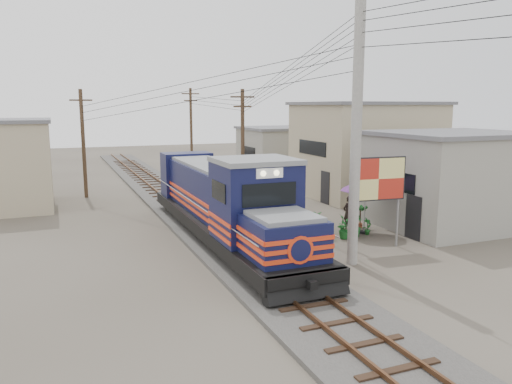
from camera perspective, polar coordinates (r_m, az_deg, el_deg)
name	(u,v)px	position (r m, az deg, el deg)	size (l,w,h in m)	color
ground	(262,271)	(18.45, 0.74, -9.00)	(120.00, 120.00, 0.00)	#473F35
ballast	(192,214)	(27.59, -7.35, -2.53)	(3.60, 70.00, 0.16)	#595651
track	(192,211)	(27.55, -7.36, -2.17)	(1.15, 70.00, 0.12)	#51331E
locomotive	(225,204)	(21.91, -3.62, -1.34)	(2.91, 15.83, 3.92)	black
utility_pole_main	(356,132)	(18.70, 11.39, 6.72)	(0.40, 0.40, 10.00)	#9E9B93
wooden_pole_mid	(243,142)	(32.22, -1.54, 5.79)	(1.60, 0.24, 7.00)	#4C3826
wooden_pole_far	(191,128)	(45.63, -7.42, 7.23)	(1.60, 0.24, 7.50)	#4C3826
wooden_pole_left	(83,141)	(34.21, -19.14, 5.49)	(1.60, 0.24, 7.00)	#4C3826
power_lines	(194,73)	(25.51, -7.15, 13.38)	(9.65, 19.00, 3.30)	black
shophouse_front	(452,179)	(26.67, 21.47, 1.41)	(7.35, 6.30, 4.70)	gray
shophouse_mid	(365,149)	(34.19, 12.38, 4.84)	(8.40, 7.35, 6.20)	tan
shophouse_back	(282,152)	(42.21, 2.93, 4.61)	(6.30, 6.30, 4.20)	gray
billboard	(378,181)	(21.26, 13.75, 1.22)	(2.51, 0.34, 3.88)	#99999E
market_umbrella	(366,184)	(23.76, 12.43, 0.86)	(3.02, 3.02, 2.66)	black
vendor	(348,213)	(24.60, 10.48, -2.35)	(0.61, 0.40, 1.66)	black
plant_nursery	(327,224)	(23.77, 8.08, -3.63)	(3.42, 3.26, 1.09)	#1A5B21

